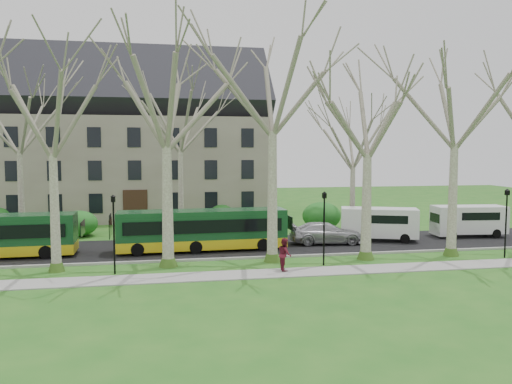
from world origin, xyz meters
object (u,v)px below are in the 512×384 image
sedan (326,233)px  van_b (469,221)px  van_a (379,224)px  pedestrian_b (285,254)px  bus_follow (203,229)px

sedan → van_b: (12.00, 0.96, 0.43)m
van_a → van_b: size_ratio=1.01×
van_b → pedestrian_b: (-16.85, -8.36, -0.28)m
bus_follow → van_b: size_ratio=2.04×
bus_follow → pedestrian_b: (4.14, -6.58, -0.49)m
bus_follow → pedestrian_b: size_ratio=6.13×
bus_follow → sedan: bearing=3.4°
sedan → van_a: 4.36m
sedan → van_a: (4.31, 0.55, 0.45)m
pedestrian_b → sedan: bearing=-31.7°
van_b → pedestrian_b: bearing=-147.8°
bus_follow → van_a: (13.30, 1.36, -0.19)m
bus_follow → van_b: bus_follow is taller
sedan → pedestrian_b: pedestrian_b is taller
van_a → pedestrian_b: van_a is taller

